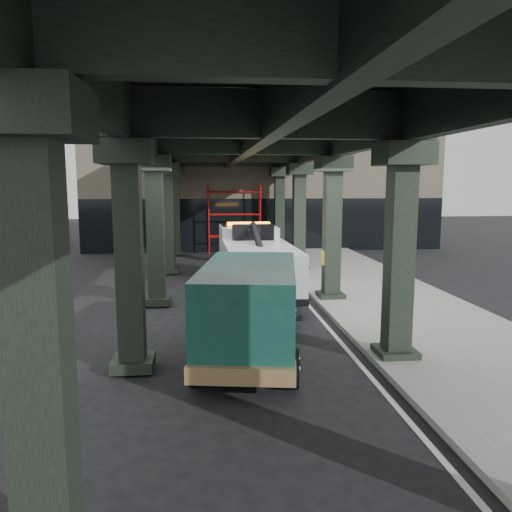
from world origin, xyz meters
TOP-DOWN VIEW (x-y plane):
  - ground at (0.00, 0.00)m, footprint 90.00×90.00m
  - sidewalk at (4.50, 2.00)m, footprint 5.00×40.00m
  - lane_stripe at (1.70, 2.00)m, footprint 0.12×38.00m
  - viaduct at (-0.40, 2.00)m, footprint 7.40×32.00m
  - building at (2.00, 20.00)m, footprint 22.00×10.00m
  - scaffolding at (0.00, 14.64)m, footprint 3.08×0.88m
  - tow_truck at (0.06, 3.68)m, footprint 2.61×8.22m
  - towed_van at (-0.74, -3.36)m, footprint 3.02×5.86m

SIDE VIEW (x-z plane):
  - ground at x=0.00m, z-range 0.00..0.00m
  - lane_stripe at x=1.70m, z-range 0.00..0.01m
  - sidewalk at x=4.50m, z-range 0.00..0.15m
  - towed_van at x=-0.74m, z-range 0.09..2.36m
  - tow_truck at x=0.06m, z-range -0.03..2.64m
  - scaffolding at x=0.00m, z-range 0.11..4.11m
  - building at x=2.00m, z-range 0.00..8.00m
  - viaduct at x=-0.40m, z-range 2.26..8.66m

